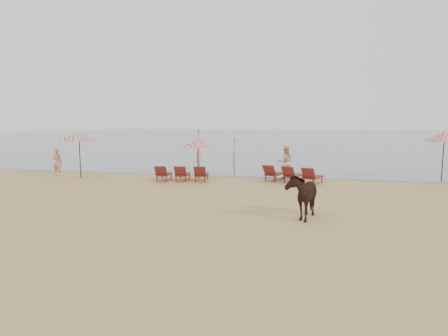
% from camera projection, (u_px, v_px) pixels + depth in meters
% --- Properties ---
extents(ground, '(120.00, 120.00, 0.00)m').
position_uv_depth(ground, '(188.00, 227.00, 10.73)').
color(ground, tan).
rests_on(ground, ground).
extents(sea, '(160.00, 140.00, 0.06)m').
position_uv_depth(sea, '(289.00, 135.00, 88.45)').
color(sea, '#51606B').
rests_on(sea, ground).
extents(lounger_cluster_left, '(2.71, 1.81, 0.56)m').
position_uv_depth(lounger_cluster_left, '(182.00, 174.00, 19.01)').
color(lounger_cluster_left, maroon).
rests_on(lounger_cluster_left, ground).
extents(lounger_cluster_right, '(3.03, 2.40, 0.58)m').
position_uv_depth(lounger_cluster_right, '(292.00, 174.00, 18.58)').
color(lounger_cluster_right, maroon).
rests_on(lounger_cluster_right, ground).
extents(umbrella_open_left_a, '(2.19, 2.19, 2.49)m').
position_uv_depth(umbrella_open_left_a, '(79.00, 136.00, 19.92)').
color(umbrella_open_left_a, black).
rests_on(umbrella_open_left_a, ground).
extents(umbrella_open_left_b, '(1.71, 1.74, 2.18)m').
position_uv_depth(umbrella_open_left_b, '(198.00, 142.00, 20.45)').
color(umbrella_open_left_b, black).
rests_on(umbrella_open_left_b, ground).
extents(umbrella_open_right, '(2.05, 2.05, 2.49)m').
position_uv_depth(umbrella_open_right, '(444.00, 137.00, 18.73)').
color(umbrella_open_right, black).
rests_on(umbrella_open_right, ground).
extents(umbrella_closed_left, '(0.32, 0.32, 2.59)m').
position_uv_depth(umbrella_closed_left, '(199.00, 146.00, 21.75)').
color(umbrella_closed_left, black).
rests_on(umbrella_closed_left, ground).
extents(umbrella_closed_right, '(0.25, 0.25, 2.06)m').
position_uv_depth(umbrella_closed_right, '(234.00, 152.00, 21.66)').
color(umbrella_closed_right, black).
rests_on(umbrella_closed_right, ground).
extents(cow, '(1.07, 1.81, 1.43)m').
position_uv_depth(cow, '(302.00, 195.00, 11.67)').
color(cow, black).
rests_on(cow, ground).
extents(beachgoer_left, '(0.56, 0.37, 1.53)m').
position_uv_depth(beachgoer_left, '(57.00, 162.00, 20.95)').
color(beachgoer_left, tan).
rests_on(beachgoer_left, ground).
extents(beachgoer_right_a, '(0.99, 0.86, 1.74)m').
position_uv_depth(beachgoer_right_a, '(285.00, 162.00, 19.88)').
color(beachgoer_right_a, '#E4B08E').
rests_on(beachgoer_right_a, ground).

